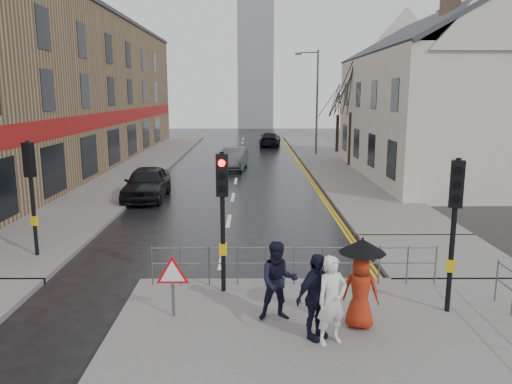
{
  "coord_description": "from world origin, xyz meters",
  "views": [
    {
      "loc": [
        0.88,
        -11.26,
        4.85
      ],
      "look_at": [
        1.03,
        4.76,
        1.69
      ],
      "focal_mm": 35.0,
      "sensor_mm": 36.0,
      "label": 1
    }
  ],
  "objects_px": {
    "pedestrian_d": "(316,297)",
    "car_mid": "(234,158)",
    "pedestrian_with_umbrella": "(361,277)",
    "pedestrian_b": "(278,281)",
    "car_parked": "(147,183)",
    "pedestrian_a": "(332,300)"
  },
  "relations": [
    {
      "from": "pedestrian_b",
      "to": "pedestrian_d",
      "type": "distance_m",
      "value": 1.08
    },
    {
      "from": "pedestrian_a",
      "to": "pedestrian_b",
      "type": "height_order",
      "value": "pedestrian_a"
    },
    {
      "from": "pedestrian_with_umbrella",
      "to": "car_mid",
      "type": "relative_size",
      "value": 0.45
    },
    {
      "from": "pedestrian_a",
      "to": "car_parked",
      "type": "height_order",
      "value": "pedestrian_a"
    },
    {
      "from": "pedestrian_b",
      "to": "car_mid",
      "type": "relative_size",
      "value": 0.41
    },
    {
      "from": "pedestrian_b",
      "to": "car_mid",
      "type": "xyz_separation_m",
      "value": [
        -1.69,
        22.56,
        -0.3
      ]
    },
    {
      "from": "pedestrian_d",
      "to": "car_parked",
      "type": "bearing_deg",
      "value": 73.19
    },
    {
      "from": "pedestrian_d",
      "to": "pedestrian_with_umbrella",
      "type": "bearing_deg",
      "value": -15.25
    },
    {
      "from": "pedestrian_with_umbrella",
      "to": "car_parked",
      "type": "bearing_deg",
      "value": 117.88
    },
    {
      "from": "pedestrian_with_umbrella",
      "to": "car_parked",
      "type": "relative_size",
      "value": 0.42
    },
    {
      "from": "pedestrian_with_umbrella",
      "to": "car_mid",
      "type": "bearing_deg",
      "value": 98.29
    },
    {
      "from": "pedestrian_d",
      "to": "car_parked",
      "type": "distance_m",
      "value": 15.16
    },
    {
      "from": "pedestrian_a",
      "to": "car_parked",
      "type": "bearing_deg",
      "value": 90.79
    },
    {
      "from": "car_parked",
      "to": "pedestrian_a",
      "type": "bearing_deg",
      "value": -65.91
    },
    {
      "from": "pedestrian_b",
      "to": "pedestrian_d",
      "type": "relative_size",
      "value": 0.99
    },
    {
      "from": "pedestrian_d",
      "to": "pedestrian_b",
      "type": "bearing_deg",
      "value": 87.97
    },
    {
      "from": "pedestrian_b",
      "to": "pedestrian_with_umbrella",
      "type": "relative_size",
      "value": 0.91
    },
    {
      "from": "car_mid",
      "to": "pedestrian_d",
      "type": "bearing_deg",
      "value": -78.57
    },
    {
      "from": "pedestrian_with_umbrella",
      "to": "car_mid",
      "type": "height_order",
      "value": "pedestrian_with_umbrella"
    },
    {
      "from": "pedestrian_d",
      "to": "car_mid",
      "type": "xyz_separation_m",
      "value": [
        -2.37,
        23.41,
        -0.31
      ]
    },
    {
      "from": "car_parked",
      "to": "pedestrian_d",
      "type": "bearing_deg",
      "value": -66.6
    },
    {
      "from": "pedestrian_with_umbrella",
      "to": "pedestrian_b",
      "type": "bearing_deg",
      "value": 166.96
    }
  ]
}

